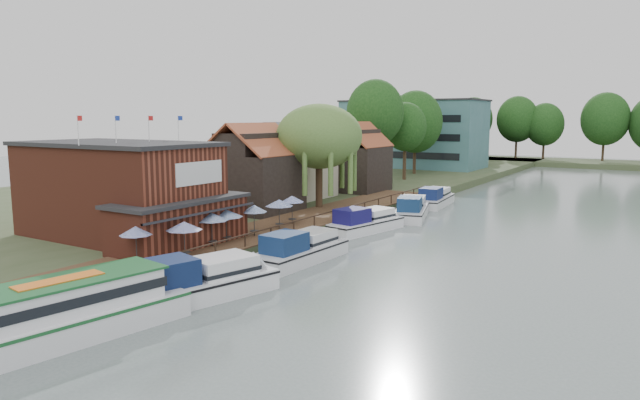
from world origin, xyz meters
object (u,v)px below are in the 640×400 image
Objects in this scene: umbrella_0 at (136,245)px; cruiser_2 at (365,219)px; swan at (149,309)px; umbrella_6 at (292,210)px; cruiser_1 at (301,245)px; cottage_a at (252,168)px; cottage_c at (355,157)px; umbrella_5 at (279,214)px; umbrella_3 at (226,226)px; umbrella_1 at (185,240)px; umbrella_2 at (212,229)px; cruiser_3 at (412,206)px; hotel_block at (413,133)px; pub at (136,191)px; umbrella_4 at (254,220)px; cottage_b at (287,160)px; tour_boat at (47,313)px; cruiser_4 at (435,196)px; willow at (319,156)px; cruiser_0 at (198,277)px.

umbrella_0 is 0.25× the size of cruiser_2.
swan is at bearing -35.10° from umbrella_0.
umbrella_6 is (0.23, 16.36, 0.00)m from umbrella_0.
cottage_a is at bearing 142.19° from cruiser_1.
umbrella_5 is at bearing -74.99° from cottage_c.
umbrella_0 is at bearing -92.65° from umbrella_3.
cottage_c is 37.42m from umbrella_1.
umbrella_2 is 0.24× the size of cruiser_3.
cruiser_1 is at bearing 30.66° from umbrella_2.
cruiser_2 is at bearing -71.11° from hotel_block.
pub is at bearing 141.81° from swan.
hotel_block is at bearing 96.43° from pub.
umbrella_1 is 1.00× the size of umbrella_6.
umbrella_4 is at bearing 37.86° from pub.
cottage_b is at bearing 129.61° from cruiser_1.
cruiser_2 is (11.81, 1.05, -4.11)m from cottage_a.
cruiser_2 is 30.10m from tour_boat.
cruiser_4 is (18.63, -37.38, -6.00)m from hotel_block.
pub reaches higher than umbrella_6.
tour_boat is (7.08, -34.04, -4.78)m from willow.
umbrella_5 is (0.27, 6.14, 0.00)m from umbrella_3.
cottage_a is 10.44m from cottage_b.
cottage_a and cottage_c have the same top height.
cottage_c is at bearing 171.67° from cruiser_4.
umbrella_4 is 0.25× the size of cruiser_2.
tour_boat is (14.58, -39.04, -3.82)m from cottage_b.
cottage_b is at bearing 123.49° from umbrella_5.
cottage_a is 0.87× the size of cruiser_3.
umbrella_3 is 14.20m from cruiser_2.
umbrella_1 and umbrella_6 have the same top height.
swan is (0.64, 5.21, -1.21)m from tour_boat.
umbrella_5 is (10.78, -16.29, -2.96)m from cottage_b.
umbrella_0 is 16.37m from umbrella_6.
pub is 2.35× the size of cottage_c.
cottage_c is at bearing 101.32° from umbrella_2.
pub is 13.61m from cruiser_0.
tour_boat is at bearing -79.19° from umbrella_4.
umbrella_5 reaches higher than cruiser_2.
hotel_block reaches higher than pub.
cruiser_0 is at bearing -62.87° from cottage_b.
tour_boat is (3.96, -14.98, -0.86)m from umbrella_2.
umbrella_3 is at bearing -80.21° from willow.
hotel_block is 70.13m from umbrella_3.
umbrella_6 is at bearing 94.89° from umbrella_4.
cottage_a is 21.69m from umbrella_0.
umbrella_5 is (7.78, -6.29, -2.96)m from cottage_a.
cruiser_3 is (5.18, 13.58, -1.09)m from umbrella_6.
umbrella_4 is (6.88, 5.34, -2.36)m from pub.
umbrella_4 is at bearing 86.64° from umbrella_2.
cottage_a reaches higher than cruiser_4.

